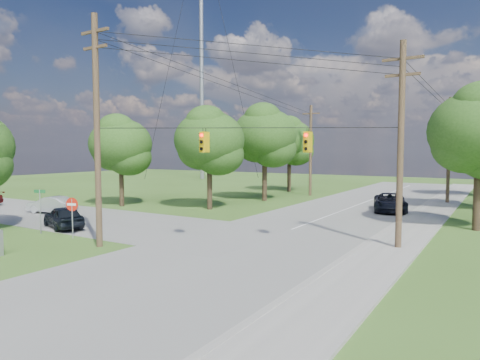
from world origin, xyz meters
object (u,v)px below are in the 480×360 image
Objects in this scene: pole_sw at (97,128)px; car_main_north at (390,202)px; pole_north_e at (449,149)px; do_not_enter_sign at (72,209)px; pole_north_w at (311,150)px; car_cross_silver at (51,205)px; pole_ne at (401,142)px; car_cross_dark at (63,217)px.

pole_sw is 2.22× the size of car_main_north.
do_not_enter_sign is at bearing -119.62° from pole_north_e.
pole_north_w is 4.24× the size of do_not_enter_sign.
car_main_north is at bearing 113.17° from car_cross_silver.
pole_north_e is at bearing 52.93° from car_main_north.
car_cross_dark is at bearing -164.92° from pole_ne.
pole_north_e is 33.93m from car_cross_dark.
pole_north_e reaches higher than car_main_north.
car_cross_silver is 1.74× the size of do_not_enter_sign.
do_not_enter_sign is at bearing 82.60° from car_cross_dark.
do_not_enter_sign is (9.71, -5.31, 1.01)m from car_cross_silver.
pole_ne is 1.05× the size of pole_north_w.
do_not_enter_sign is (3.18, -1.70, 0.96)m from car_cross_dark.
car_cross_silver is at bearing -117.43° from pole_north_w.
car_cross_silver is (-6.53, 3.61, -0.05)m from car_cross_dark.
pole_sw reaches higher than pole_north_e.
pole_sw is 15.05m from car_cross_silver.
pole_north_e is 4.24× the size of do_not_enter_sign.
do_not_enter_sign reaches higher than car_cross_silver.
pole_north_e reaches higher than car_cross_dark.
car_main_north is 2.29× the size of do_not_enter_sign.
car_cross_dark is (-5.76, -27.30, -4.37)m from pole_north_w.
pole_north_e is (13.50, 29.60, -1.10)m from pole_sw.
pole_ne is 18.30m from do_not_enter_sign.
car_cross_dark is 24.92m from car_main_north.
pole_ne is 4.45× the size of do_not_enter_sign.
do_not_enter_sign reaches higher than car_cross_dark.
pole_ne is at bearing -57.71° from pole_north_w.
do_not_enter_sign is (-2.59, -29.00, -3.41)m from pole_north_w.
pole_sw is 8.56m from car_cross_dark.
car_main_north reaches higher than car_cross_silver.
car_cross_silver is at bearing 134.06° from do_not_enter_sign.
car_cross_dark is (-19.66, -5.30, -4.71)m from pole_ne.
car_cross_dark reaches higher than car_cross_silver.
car_main_north is at bearing -111.99° from pole_north_e.
car_main_north is at bearing 160.05° from car_cross_dark.
pole_north_e reaches higher than do_not_enter_sign.
do_not_enter_sign is (-2.99, 0.60, -4.51)m from pole_sw.
pole_ne reaches higher than do_not_enter_sign.
pole_ne reaches higher than pole_north_w.
car_cross_silver is at bearing 155.05° from pole_sw.
car_cross_dark is 0.79× the size of car_main_north.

